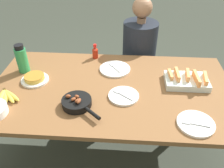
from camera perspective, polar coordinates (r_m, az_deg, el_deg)
name	(u,v)px	position (r m, az deg, el deg)	size (l,w,h in m)	color
ground_plane	(112,149)	(2.29, 0.00, -15.43)	(14.00, 14.00, 0.00)	#383D33
dining_table	(112,96)	(1.83, 0.00, -2.80)	(1.82, 1.00, 0.72)	brown
banana_bunch	(6,97)	(1.82, -24.13, -2.79)	(0.18, 0.21, 0.04)	gold
melon_tray	(187,80)	(1.88, 17.52, 0.85)	(0.32, 0.22, 0.10)	silver
skillet	(77,103)	(1.61, -8.38, -4.44)	(0.28, 0.27, 0.08)	black
frittata_plate_center	(35,79)	(1.93, -18.10, 1.26)	(0.21, 0.21, 0.05)	white
empty_plate_near_front	(124,96)	(1.69, 2.80, -2.87)	(0.22, 0.22, 0.02)	white
empty_plate_far_left	(115,69)	(1.97, 0.71, 3.63)	(0.25, 0.25, 0.02)	white
empty_plate_far_right	(196,124)	(1.57, 19.49, -8.98)	(0.23, 0.23, 0.02)	white
water_bottle	(22,59)	(2.04, -20.87, 5.64)	(0.09, 0.09, 0.24)	#2D9351
hot_sauce_bottle	(95,52)	(2.13, -4.07, 7.67)	(0.05, 0.05, 0.13)	#B72814
person_figure	(138,65)	(2.50, 6.28, 4.51)	(0.37, 0.37, 1.19)	black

